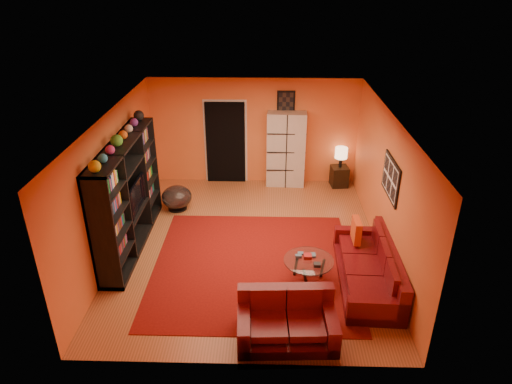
{
  "coord_description": "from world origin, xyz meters",
  "views": [
    {
      "loc": [
        0.33,
        -7.55,
        4.9
      ],
      "look_at": [
        0.12,
        0.1,
        1.1
      ],
      "focal_mm": 32.0,
      "sensor_mm": 36.0,
      "label": 1
    }
  ],
  "objects_px": {
    "coffee_table": "(309,263)",
    "side_table": "(339,176)",
    "sofa": "(372,269)",
    "bowl_chair": "(177,197)",
    "table_lamp": "(341,153)",
    "loveseat": "(286,319)",
    "entertainment_unit": "(128,195)",
    "tv": "(132,196)",
    "storage_cabinet": "(286,149)"
  },
  "relations": [
    {
      "from": "storage_cabinet",
      "to": "bowl_chair",
      "type": "xyz_separation_m",
      "value": [
        -2.46,
        -1.38,
        -0.63
      ]
    },
    {
      "from": "side_table",
      "to": "loveseat",
      "type": "bearing_deg",
      "value": -105.89
    },
    {
      "from": "entertainment_unit",
      "to": "bowl_chair",
      "type": "distance_m",
      "value": 1.72
    },
    {
      "from": "sofa",
      "to": "tv",
      "type": "bearing_deg",
      "value": 166.59
    },
    {
      "from": "bowl_chair",
      "to": "loveseat",
      "type": "bearing_deg",
      "value": -58.95
    },
    {
      "from": "tv",
      "to": "sofa",
      "type": "bearing_deg",
      "value": -105.62
    },
    {
      "from": "tv",
      "to": "side_table",
      "type": "bearing_deg",
      "value": -58.43
    },
    {
      "from": "storage_cabinet",
      "to": "bowl_chair",
      "type": "relative_size",
      "value": 2.77
    },
    {
      "from": "sofa",
      "to": "side_table",
      "type": "relative_size",
      "value": 4.55
    },
    {
      "from": "bowl_chair",
      "to": "storage_cabinet",
      "type": "bearing_deg",
      "value": 29.25
    },
    {
      "from": "sofa",
      "to": "table_lamp",
      "type": "relative_size",
      "value": 4.56
    },
    {
      "from": "entertainment_unit",
      "to": "loveseat",
      "type": "relative_size",
      "value": 2.05
    },
    {
      "from": "side_table",
      "to": "table_lamp",
      "type": "distance_m",
      "value": 0.6
    },
    {
      "from": "loveseat",
      "to": "side_table",
      "type": "relative_size",
      "value": 2.92
    },
    {
      "from": "loveseat",
      "to": "table_lamp",
      "type": "distance_m",
      "value": 5.41
    },
    {
      "from": "loveseat",
      "to": "side_table",
      "type": "height_order",
      "value": "loveseat"
    },
    {
      "from": "coffee_table",
      "to": "side_table",
      "type": "height_order",
      "value": "side_table"
    },
    {
      "from": "sofa",
      "to": "bowl_chair",
      "type": "height_order",
      "value": "sofa"
    },
    {
      "from": "sofa",
      "to": "table_lamp",
      "type": "xyz_separation_m",
      "value": [
        -0.03,
        3.88,
        0.57
      ]
    },
    {
      "from": "table_lamp",
      "to": "entertainment_unit",
      "type": "bearing_deg",
      "value": -147.9
    },
    {
      "from": "tv",
      "to": "sofa",
      "type": "distance_m",
      "value": 4.59
    },
    {
      "from": "coffee_table",
      "to": "tv",
      "type": "bearing_deg",
      "value": 159.64
    },
    {
      "from": "tv",
      "to": "loveseat",
      "type": "height_order",
      "value": "tv"
    },
    {
      "from": "coffee_table",
      "to": "storage_cabinet",
      "type": "bearing_deg",
      "value": 93.96
    },
    {
      "from": "coffee_table",
      "to": "table_lamp",
      "type": "height_order",
      "value": "table_lamp"
    },
    {
      "from": "entertainment_unit",
      "to": "table_lamp",
      "type": "relative_size",
      "value": 6.01
    },
    {
      "from": "coffee_table",
      "to": "side_table",
      "type": "distance_m",
      "value": 4.02
    },
    {
      "from": "sofa",
      "to": "loveseat",
      "type": "height_order",
      "value": "same"
    },
    {
      "from": "storage_cabinet",
      "to": "bowl_chair",
      "type": "height_order",
      "value": "storage_cabinet"
    },
    {
      "from": "tv",
      "to": "sofa",
      "type": "height_order",
      "value": "tv"
    },
    {
      "from": "coffee_table",
      "to": "side_table",
      "type": "relative_size",
      "value": 1.71
    },
    {
      "from": "sofa",
      "to": "table_lamp",
      "type": "height_order",
      "value": "table_lamp"
    },
    {
      "from": "coffee_table",
      "to": "table_lamp",
      "type": "distance_m",
      "value": 4.05
    },
    {
      "from": "coffee_table",
      "to": "bowl_chair",
      "type": "distance_m",
      "value": 3.74
    },
    {
      "from": "loveseat",
      "to": "side_table",
      "type": "xyz_separation_m",
      "value": [
        1.47,
        5.17,
        -0.04
      ]
    },
    {
      "from": "tv",
      "to": "coffee_table",
      "type": "relative_size",
      "value": 1.13
    },
    {
      "from": "bowl_chair",
      "to": "sofa",
      "type": "bearing_deg",
      "value": -33.83
    },
    {
      "from": "entertainment_unit",
      "to": "coffee_table",
      "type": "xyz_separation_m",
      "value": [
        3.33,
        -1.13,
        -0.66
      ]
    },
    {
      "from": "storage_cabinet",
      "to": "side_table",
      "type": "height_order",
      "value": "storage_cabinet"
    },
    {
      "from": "bowl_chair",
      "to": "side_table",
      "type": "relative_size",
      "value": 1.33
    },
    {
      "from": "loveseat",
      "to": "bowl_chair",
      "type": "relative_size",
      "value": 2.19
    },
    {
      "from": "loveseat",
      "to": "coffee_table",
      "type": "distance_m",
      "value": 1.36
    },
    {
      "from": "bowl_chair",
      "to": "tv",
      "type": "bearing_deg",
      "value": -112.24
    },
    {
      "from": "entertainment_unit",
      "to": "storage_cabinet",
      "type": "distance_m",
      "value": 4.14
    },
    {
      "from": "tv",
      "to": "loveseat",
      "type": "xyz_separation_m",
      "value": [
        2.86,
        -2.51,
        -0.71
      ]
    },
    {
      "from": "loveseat",
      "to": "tv",
      "type": "bearing_deg",
      "value": 46.04
    },
    {
      "from": "entertainment_unit",
      "to": "bowl_chair",
      "type": "bearing_deg",
      "value": 67.26
    },
    {
      "from": "tv",
      "to": "coffee_table",
      "type": "xyz_separation_m",
      "value": [
        3.28,
        -1.22,
        -0.61
      ]
    },
    {
      "from": "loveseat",
      "to": "sofa",
      "type": "bearing_deg",
      "value": -52.17
    },
    {
      "from": "side_table",
      "to": "coffee_table",
      "type": "bearing_deg",
      "value": -105.26
    }
  ]
}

